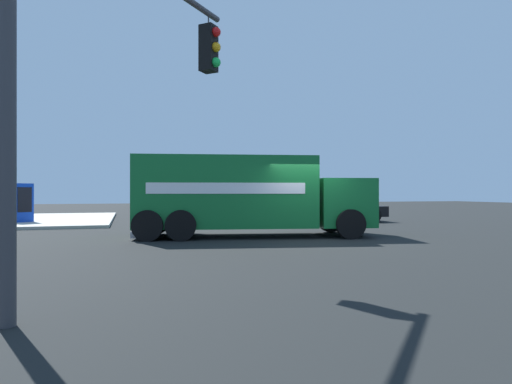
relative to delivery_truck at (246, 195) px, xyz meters
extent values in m
plane|color=black|center=(-1.49, -1.72, -1.47)|extent=(100.00, 100.00, 0.00)
cube|color=#146B2D|center=(0.13, 0.70, 0.11)|extent=(3.49, 6.50, 2.45)
cube|color=#146B2D|center=(-0.64, -3.41, -0.27)|extent=(2.71, 2.31, 1.70)
cube|color=black|center=(-0.79, -4.25, 0.07)|extent=(2.00, 0.45, 0.88)
cube|color=#B2B2B7|center=(0.68, 3.64, -1.28)|extent=(2.30, 0.62, 0.21)
cube|color=white|center=(1.32, 0.48, 0.23)|extent=(0.97, 5.10, 0.36)
cube|color=white|center=(-1.06, 0.93, 0.23)|extent=(0.97, 5.10, 0.36)
cylinder|color=black|center=(0.59, -3.59, -0.97)|extent=(0.46, 1.03, 1.00)
cylinder|color=black|center=(-1.85, -3.13, -0.97)|extent=(0.46, 1.03, 1.00)
cylinder|color=black|center=(1.62, 1.93, -0.97)|extent=(0.46, 1.03, 1.00)
cylinder|color=black|center=(-0.82, 2.39, -0.97)|extent=(0.46, 1.03, 1.00)
cylinder|color=black|center=(1.82, 2.97, -0.97)|extent=(0.46, 1.03, 1.00)
cylinder|color=black|center=(-0.62, 3.42, -0.97)|extent=(0.46, 1.03, 1.00)
cylinder|color=#38383D|center=(-9.21, 5.39, 1.28)|extent=(0.20, 0.20, 5.51)
cylinder|color=#38383D|center=(-6.02, 2.43, 3.66)|extent=(0.03, 0.03, 0.25)
cube|color=black|center=(-6.02, 2.43, 3.06)|extent=(0.42, 0.42, 0.95)
sphere|color=red|center=(-6.14, 2.30, 3.37)|extent=(0.20, 0.20, 0.20)
sphere|color=#EFA314|center=(-6.14, 2.30, 3.06)|extent=(0.20, 0.20, 0.20)
sphere|color=#19CC4C|center=(-6.14, 2.30, 2.75)|extent=(0.20, 0.20, 0.20)
cube|color=black|center=(6.10, -4.67, -0.94)|extent=(2.04, 1.61, 0.50)
cube|color=black|center=(6.01, -6.27, -0.64)|extent=(2.05, 1.81, 1.10)
cube|color=black|center=(6.01, -6.27, -0.35)|extent=(1.88, 1.53, 0.48)
cube|color=black|center=(5.90, -8.11, -0.92)|extent=(2.07, 2.11, 0.55)
cylinder|color=black|center=(5.09, -4.74, -1.09)|extent=(0.28, 0.77, 0.76)
cylinder|color=black|center=(7.10, -4.86, -1.09)|extent=(0.28, 0.77, 0.76)
cylinder|color=black|center=(4.89, -8.17, -1.09)|extent=(0.28, 0.77, 0.76)
cylinder|color=black|center=(6.89, -8.29, -1.09)|extent=(0.28, 0.77, 0.76)
cube|color=#0F38B2|center=(8.35, 8.96, -0.41)|extent=(1.15, 1.17, 1.85)
cube|color=black|center=(8.05, 8.71, -0.26)|extent=(0.45, 0.54, 1.18)
camera|label=1|loc=(-14.90, 4.04, 0.10)|focal=30.56mm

